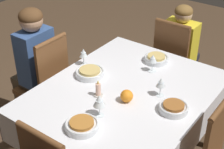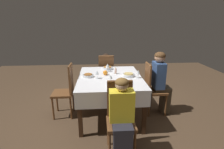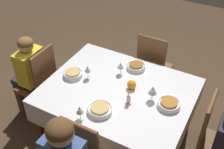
{
  "view_description": "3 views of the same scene",
  "coord_description": "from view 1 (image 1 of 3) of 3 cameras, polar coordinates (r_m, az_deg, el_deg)",
  "views": [
    {
      "loc": [
        1.68,
        1.11,
        2.14
      ],
      "look_at": [
        0.04,
        -0.09,
        0.88
      ],
      "focal_mm": 55.0,
      "sensor_mm": 36.0,
      "label": 1
    },
    {
      "loc": [
        -2.94,
        0.18,
        1.71
      ],
      "look_at": [
        -0.04,
        -0.03,
        0.8
      ],
      "focal_mm": 28.0,
      "sensor_mm": 36.0,
      "label": 2
    },
    {
      "loc": [
        0.9,
        -1.78,
        2.53
      ],
      "look_at": [
        -0.09,
        0.04,
        0.87
      ],
      "focal_mm": 45.0,
      "sensor_mm": 36.0,
      "label": 3
    }
  ],
  "objects": [
    {
      "name": "wine_glass_south",
      "position": [
        2.72,
        -4.78,
        3.5
      ],
      "size": [
        0.07,
        0.07,
        0.14
      ],
      "color": "white",
      "rests_on": "dining_table"
    },
    {
      "name": "bowl_south",
      "position": [
        2.6,
        -3.71,
        0.33
      ],
      "size": [
        0.22,
        0.22,
        0.06
      ],
      "color": "silver",
      "rests_on": "dining_table"
    },
    {
      "name": "wine_glass_east",
      "position": [
        2.15,
        -2.12,
        -4.46
      ],
      "size": [
        0.08,
        0.08,
        0.16
      ],
      "color": "white",
      "rests_on": "dining_table"
    },
    {
      "name": "chair_west",
      "position": [
        3.29,
        10.2,
        1.95
      ],
      "size": [
        0.37,
        0.36,
        0.97
      ],
      "rotation": [
        0.0,
        0.0,
        -1.57
      ],
      "color": "brown",
      "rests_on": "ground_plane"
    },
    {
      "name": "bowl_north",
      "position": [
        2.27,
        10.18,
        -5.42
      ],
      "size": [
        0.19,
        0.19,
        0.06
      ],
      "color": "silver",
      "rests_on": "dining_table"
    },
    {
      "name": "orange_fruit",
      "position": [
        2.32,
        2.46,
        -3.59
      ],
      "size": [
        0.09,
        0.09,
        0.09
      ],
      "primitive_type": "sphere",
      "color": "orange",
      "rests_on": "dining_table"
    },
    {
      "name": "bowl_west",
      "position": [
        2.81,
        7.36,
        2.66
      ],
      "size": [
        0.2,
        0.2,
        0.06
      ],
      "color": "silver",
      "rests_on": "dining_table"
    },
    {
      "name": "wine_glass_north",
      "position": [
        2.36,
        8.13,
        -1.43
      ],
      "size": [
        0.07,
        0.07,
        0.14
      ],
      "color": "white",
      "rests_on": "dining_table"
    },
    {
      "name": "chair_south",
      "position": [
        3.0,
        -10.78,
        -1.4
      ],
      "size": [
        0.36,
        0.37,
        0.97
      ],
      "color": "brown",
      "rests_on": "ground_plane"
    },
    {
      "name": "dining_table",
      "position": [
        2.5,
        2.19,
        -4.31
      ],
      "size": [
        1.39,
        1.11,
        0.75
      ],
      "color": "silver",
      "rests_on": "ground_plane"
    },
    {
      "name": "wine_glass_west",
      "position": [
        2.64,
        6.8,
        2.54
      ],
      "size": [
        0.07,
        0.07,
        0.14
      ],
      "color": "white",
      "rests_on": "dining_table"
    },
    {
      "name": "candle_centerpiece",
      "position": [
        2.37,
        -2.31,
        -2.7
      ],
      "size": [
        0.06,
        0.06,
        0.12
      ],
      "color": "beige",
      "rests_on": "dining_table"
    },
    {
      "name": "bowl_east",
      "position": [
        2.11,
        -5.04,
        -8.38
      ],
      "size": [
        0.21,
        0.21,
        0.06
      ],
      "color": "silver",
      "rests_on": "dining_table"
    },
    {
      "name": "person_child_yellow",
      "position": [
        3.39,
        11.52,
        3.86
      ],
      "size": [
        0.33,
        0.3,
        1.07
      ],
      "rotation": [
        0.0,
        0.0,
        -1.57
      ],
      "color": "#282833",
      "rests_on": "ground_plane"
    },
    {
      "name": "person_adult_denim",
      "position": [
        3.02,
        -13.01,
        1.8
      ],
      "size": [
        0.3,
        0.34,
        1.18
      ],
      "color": "#4C4233",
      "rests_on": "ground_plane"
    }
  ]
}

